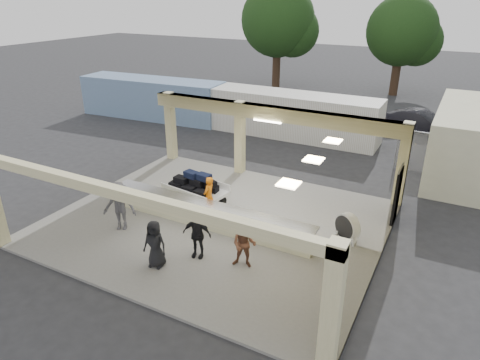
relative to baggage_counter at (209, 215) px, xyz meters
The scene contains 15 objects.
ground 0.77m from the baggage_counter, 90.00° to the left, with size 120.00×120.00×0.00m, color #262528.
pavilion 1.41m from the baggage_counter, 79.65° to the left, with size 12.01×10.00×3.55m.
baggage_counter is the anchor object (origin of this frame).
luggage_cart 2.01m from the baggage_counter, 137.77° to the left, with size 2.60×1.83×1.41m.
drum_fan 4.94m from the baggage_counter, 16.64° to the left, with size 0.98×0.78×1.06m.
baggage_handler 0.99m from the baggage_counter, 121.62° to the left, with size 0.58×0.32×1.60m, color #D5660B.
passenger_a 2.78m from the baggage_counter, 34.79° to the right, with size 0.78×0.34×1.61m, color brown.
passenger_b 1.94m from the baggage_counter, 69.82° to the right, with size 0.96×0.35×1.64m, color black.
passenger_c 3.25m from the baggage_counter, 149.89° to the right, with size 1.21×0.42×1.87m, color #48474C.
passenger_d 2.88m from the baggage_counter, 94.18° to the right, with size 0.77×0.32×1.58m, color black.
car_dark 17.20m from the baggage_counter, 71.87° to the left, with size 1.44×4.08×1.36m, color black.
container_white 12.15m from the baggage_counter, 100.79° to the left, with size 11.96×2.39×2.59m, color white.
container_blue 16.29m from the baggage_counter, 135.57° to the left, with size 10.22×2.45×2.66m, color #6D8AAF.
tree_left 26.31m from the baggage_counter, 107.30° to the left, with size 6.60×6.30×9.00m.
tree_mid 27.11m from the baggage_counter, 85.03° to the left, with size 6.00×5.60×8.00m.
Camera 1 is at (7.47, -12.16, 8.13)m, focal length 32.00 mm.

